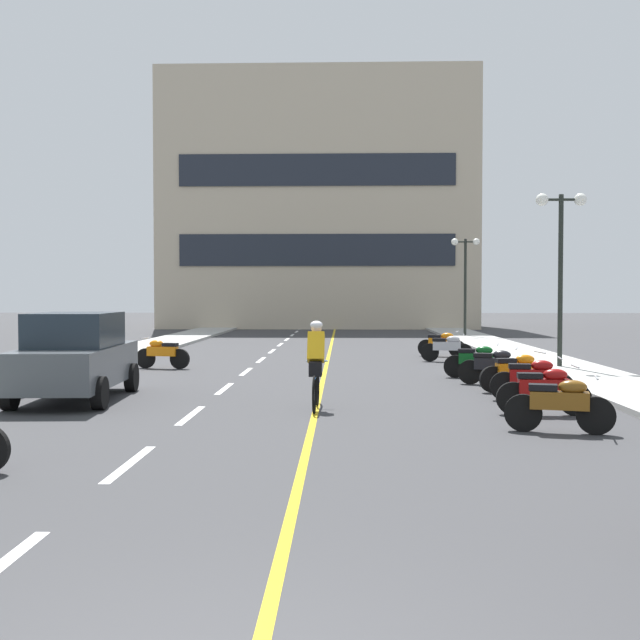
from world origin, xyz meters
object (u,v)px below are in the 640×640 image
(street_lamp_far, at_px, (465,264))
(motorcycle_5, at_px, (517,371))
(motorcycle_8, at_px, (162,353))
(motorcycle_9, at_px, (447,347))
(motorcycle_4, at_px, (533,378))
(cyclist_rider, at_px, (316,363))
(motorcycle_10, at_px, (442,343))
(street_lamp_mid, at_px, (561,240))
(parked_car_near, at_px, (76,356))
(motorcycle_2, at_px, (560,403))
(motorcycle_3, at_px, (544,389))
(motorcycle_7, at_px, (477,360))
(motorcycle_6, at_px, (494,366))

(street_lamp_far, bearing_deg, motorcycle_5, -96.05)
(motorcycle_8, height_order, motorcycle_9, same)
(motorcycle_4, xyz_separation_m, cyclist_rider, (-4.42, -1.22, 0.41))
(motorcycle_10, distance_m, cyclist_rider, 13.38)
(street_lamp_mid, xyz_separation_m, parked_car_near, (-11.88, -6.75, -2.88))
(street_lamp_mid, distance_m, motorcycle_2, 11.23)
(motorcycle_3, distance_m, motorcycle_4, 1.87)
(street_lamp_far, relative_size, motorcycle_4, 2.94)
(street_lamp_far, xyz_separation_m, motorcycle_2, (-2.85, -27.54, -3.30))
(motorcycle_2, relative_size, motorcycle_8, 1.00)
(motorcycle_10, bearing_deg, motorcycle_4, -88.11)
(motorcycle_7, bearing_deg, street_lamp_far, 81.93)
(motorcycle_2, relative_size, motorcycle_10, 1.02)
(motorcycle_2, bearing_deg, motorcycle_3, 82.85)
(parked_car_near, distance_m, motorcycle_3, 9.40)
(motorcycle_6, relative_size, motorcycle_8, 0.99)
(street_lamp_far, xyz_separation_m, motorcycle_3, (-2.62, -25.72, -3.30))
(motorcycle_6, height_order, cyclist_rider, cyclist_rider)
(street_lamp_far, height_order, motorcycle_6, street_lamp_far)
(motorcycle_2, bearing_deg, street_lamp_mid, 74.43)
(motorcycle_2, height_order, motorcycle_10, same)
(parked_car_near, xyz_separation_m, motorcycle_3, (9.23, -1.76, -0.44))
(motorcycle_9, relative_size, motorcycle_10, 1.03)
(motorcycle_9, xyz_separation_m, cyclist_rider, (-3.93, -10.60, 0.41))
(motorcycle_7, relative_size, motorcycle_9, 0.99)
(parked_car_near, bearing_deg, motorcycle_6, 17.73)
(parked_car_near, distance_m, motorcycle_4, 9.48)
(street_lamp_far, xyz_separation_m, motorcycle_7, (-2.77, -19.49, -3.30))
(street_lamp_mid, height_order, parked_car_near, street_lamp_mid)
(motorcycle_2, height_order, motorcycle_8, same)
(street_lamp_mid, distance_m, motorcycle_7, 4.91)
(motorcycle_4, bearing_deg, motorcycle_9, 92.96)
(motorcycle_4, xyz_separation_m, motorcycle_6, (-0.24, 2.86, 0.00))
(motorcycle_10, bearing_deg, motorcycle_2, -90.33)
(motorcycle_3, bearing_deg, cyclist_rider, 171.40)
(motorcycle_3, relative_size, motorcycle_5, 1.00)
(motorcycle_10, bearing_deg, motorcycle_3, -89.39)
(motorcycle_2, xyz_separation_m, motorcycle_3, (0.23, 1.83, 0.00))
(motorcycle_2, distance_m, motorcycle_4, 3.71)
(motorcycle_9, bearing_deg, motorcycle_10, 87.24)
(parked_car_near, bearing_deg, street_lamp_mid, 29.59)
(motorcycle_5, distance_m, motorcycle_6, 1.43)
(street_lamp_mid, xyz_separation_m, motorcycle_7, (-2.80, -2.29, -3.32))
(street_lamp_mid, relative_size, motorcycle_6, 3.01)
(parked_car_near, height_order, motorcycle_3, parked_car_near)
(motorcycle_5, height_order, cyclist_rider, cyclist_rider)
(motorcycle_5, distance_m, motorcycle_8, 10.69)
(motorcycle_5, xyz_separation_m, motorcycle_8, (-9.28, 5.31, 0.00))
(motorcycle_4, xyz_separation_m, motorcycle_9, (-0.49, 9.38, 0.00))
(parked_car_near, bearing_deg, motorcycle_9, 46.50)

